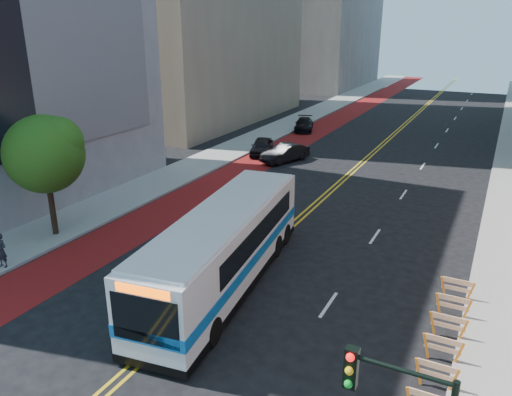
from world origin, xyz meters
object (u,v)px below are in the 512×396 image
object	(u,v)px
transit_bus	(225,246)
car_a	(262,146)
street_tree	(45,151)
pedestrian	(1,251)
car_b	(285,153)
car_c	(304,124)

from	to	relation	value
transit_bus	car_a	distance (m)	23.60
street_tree	car_a	bearing A→B (deg)	83.74
street_tree	pedestrian	world-z (taller)	street_tree
car_b	street_tree	bearing A→B (deg)	-82.75
car_a	car_c	world-z (taller)	car_a
transit_bus	street_tree	bearing A→B (deg)	170.74
car_a	pedestrian	size ratio (longest dim) A/B	2.52
car_b	pedestrian	xyz separation A→B (m)	(-4.36, -24.21, 0.26)
car_a	car_c	xyz separation A→B (m)	(-0.41, 11.36, -0.07)
pedestrian	car_c	bearing A→B (deg)	79.86
car_a	pedestrian	world-z (taller)	pedestrian
street_tree	car_a	xyz separation A→B (m)	(2.35, 21.43, -4.17)
street_tree	car_c	bearing A→B (deg)	86.61
transit_bus	car_b	size ratio (longest dim) A/B	2.95
pedestrian	car_a	bearing A→B (deg)	78.19
car_a	pedestrian	xyz separation A→B (m)	(-1.51, -25.52, 0.27)
transit_bus	car_a	world-z (taller)	transit_bus
car_c	pedestrian	size ratio (longest dim) A/B	2.70
car_c	transit_bus	bearing A→B (deg)	-92.51
pedestrian	transit_bus	bearing A→B (deg)	11.08
car_b	car_c	size ratio (longest dim) A/B	0.98
car_c	pedestrian	xyz separation A→B (m)	(-1.10, -36.88, 0.34)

